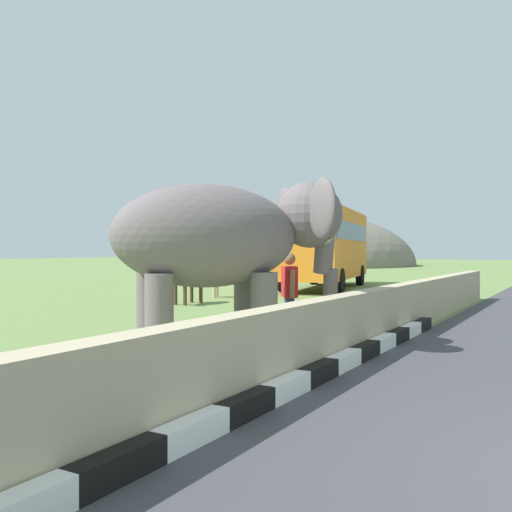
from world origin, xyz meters
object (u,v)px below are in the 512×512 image
at_px(person_handler, 289,292).
at_px(bus_orange, 325,242).
at_px(cow_near, 188,277).
at_px(cow_mid, 226,274).
at_px(elephant, 227,239).

distance_m(person_handler, bus_orange, 15.06).
distance_m(bus_orange, cow_near, 9.24).
relative_size(cow_near, cow_mid, 0.99).
bearing_deg(bus_orange, elephant, -162.66).
height_order(bus_orange, cow_near, bus_orange).
height_order(bus_orange, cow_mid, bus_orange).
xyz_separation_m(bus_orange, cow_mid, (-6.49, 1.09, -1.21)).
relative_size(person_handler, bus_orange, 0.18).
xyz_separation_m(person_handler, cow_mid, (7.58, 6.34, -0.06)).
xyz_separation_m(bus_orange, cow_near, (-9.12, 0.85, -1.21)).
bearing_deg(cow_near, person_handler, -129.06).
bearing_deg(person_handler, bus_orange, 20.46).
relative_size(elephant, cow_near, 2.05).
distance_m(elephant, person_handler, 1.87).
relative_size(elephant, cow_mid, 2.04).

